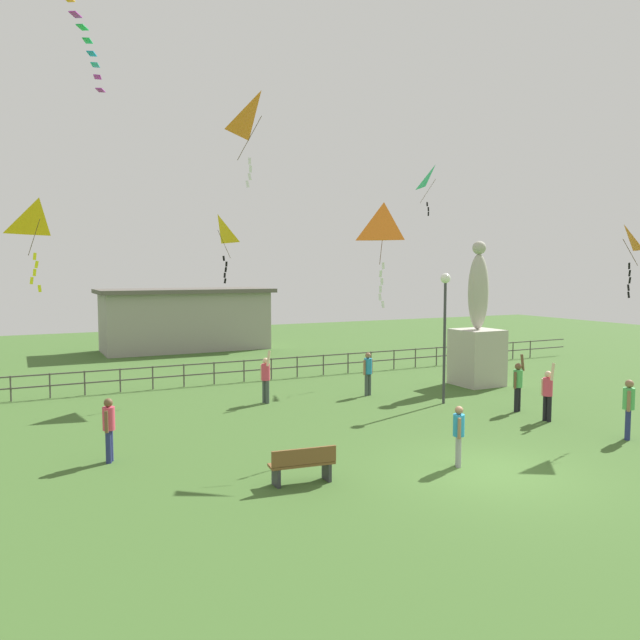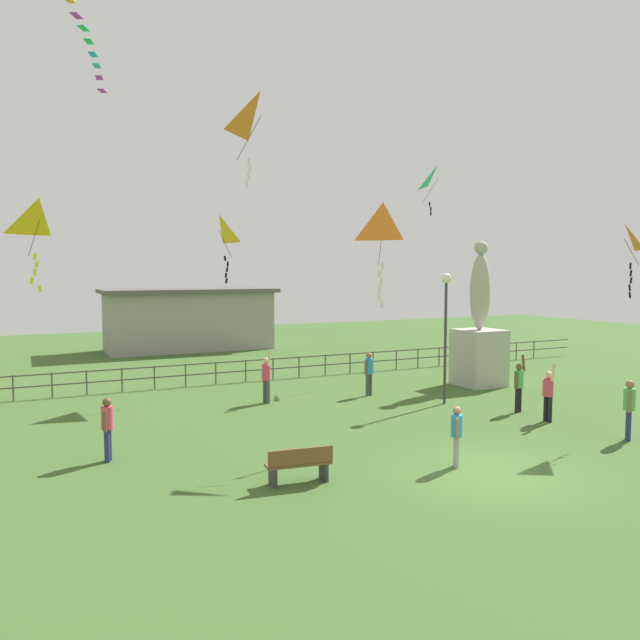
{
  "view_description": "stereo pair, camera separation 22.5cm",
  "coord_description": "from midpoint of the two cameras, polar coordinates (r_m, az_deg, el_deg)",
  "views": [
    {
      "loc": [
        -10.02,
        -11.02,
        4.78
      ],
      "look_at": [
        -1.06,
        6.98,
        3.18
      ],
      "focal_mm": 34.46,
      "sensor_mm": 36.0,
      "label": 1
    },
    {
      "loc": [
        -9.82,
        -11.12,
        4.78
      ],
      "look_at": [
        -1.06,
        6.98,
        3.18
      ],
      "focal_mm": 34.46,
      "sensor_mm": 36.0,
      "label": 2
    }
  ],
  "objects": [
    {
      "name": "ground_plane",
      "position": [
        15.62,
        15.69,
        -13.45
      ],
      "size": [
        80.0,
        80.0,
        0.0
      ],
      "primitive_type": "plane",
      "color": "#3D6028"
    },
    {
      "name": "statue_monument",
      "position": [
        26.56,
        14.8,
        -1.89
      ],
      "size": [
        1.76,
        1.76,
        6.04
      ],
      "color": "#B2AD9E",
      "rests_on": "ground_plane"
    },
    {
      "name": "lamppost",
      "position": [
        22.41,
        11.89,
        0.91
      ],
      "size": [
        0.36,
        0.36,
        4.71
      ],
      "color": "#38383D",
      "rests_on": "ground_plane"
    },
    {
      "name": "park_bench",
      "position": [
        14.16,
        -1.47,
        -13.2
      ],
      "size": [
        1.54,
        0.59,
        0.85
      ],
      "color": "brown",
      "rests_on": "ground_plane"
    },
    {
      "name": "person_0",
      "position": [
        22.0,
        18.25,
        -5.63
      ],
      "size": [
        0.52,
        0.31,
        1.96
      ],
      "color": "black",
      "rests_on": "ground_plane"
    },
    {
      "name": "person_1",
      "position": [
        19.6,
        27.07,
        -7.12
      ],
      "size": [
        0.43,
        0.35,
        1.72
      ],
      "color": "navy",
      "rests_on": "ground_plane"
    },
    {
      "name": "person_2",
      "position": [
        23.73,
        4.84,
        -4.74
      ],
      "size": [
        0.48,
        0.31,
        1.67
      ],
      "color": "#3F4C47",
      "rests_on": "ground_plane"
    },
    {
      "name": "person_3",
      "position": [
        15.59,
        12.98,
        -10.12
      ],
      "size": [
        0.3,
        0.39,
        1.5
      ],
      "color": "#99999E",
      "rests_on": "ground_plane"
    },
    {
      "name": "person_4",
      "position": [
        16.46,
        -18.76,
        -9.21
      ],
      "size": [
        0.3,
        0.46,
        1.62
      ],
      "color": "navy",
      "rests_on": "ground_plane"
    },
    {
      "name": "person_5",
      "position": [
        20.92,
        20.73,
        -6.29
      ],
      "size": [
        0.3,
        0.5,
        1.91
      ],
      "color": "black",
      "rests_on": "ground_plane"
    },
    {
      "name": "person_6",
      "position": [
        22.41,
        -4.72,
        -5.24
      ],
      "size": [
        0.31,
        0.53,
        1.95
      ],
      "color": "#3F4C47",
      "rests_on": "ground_plane"
    },
    {
      "name": "kite_0",
      "position": [
        18.42,
        -24.28,
        8.28
      ],
      "size": [
        1.17,
        1.05,
        2.48
      ],
      "color": "yellow"
    },
    {
      "name": "kite_1",
      "position": [
        17.89,
        6.22,
        8.41
      ],
      "size": [
        1.22,
        1.19,
        2.93
      ],
      "color": "orange"
    },
    {
      "name": "kite_2",
      "position": [
        20.94,
        26.72,
        6.48
      ],
      "size": [
        0.9,
        0.94,
        2.21
      ],
      "color": "orange"
    },
    {
      "name": "kite_3",
      "position": [
        24.34,
        -9.07,
        8.09
      ],
      "size": [
        0.9,
        1.21,
        2.63
      ],
      "color": "yellow"
    },
    {
      "name": "kite_4",
      "position": [
        30.38,
        11.09,
        12.66
      ],
      "size": [
        1.25,
        1.09,
        2.32
      ],
      "color": "#1EB759"
    },
    {
      "name": "kite_5",
      "position": [
        18.44,
        -5.2,
        18.18
      ],
      "size": [
        1.37,
        1.37,
        2.61
      ],
      "color": "orange"
    },
    {
      "name": "waterfront_railing",
      "position": [
        27.13,
        -5.04,
        -4.3
      ],
      "size": [
        36.02,
        0.06,
        0.95
      ],
      "color": "#4C4742",
      "rests_on": "ground_plane"
    },
    {
      "name": "pavilion_building",
      "position": [
        38.3,
        -11.91,
        0.11
      ],
      "size": [
        10.27,
        4.47,
        3.73
      ],
      "color": "gray",
      "rests_on": "ground_plane"
    }
  ]
}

